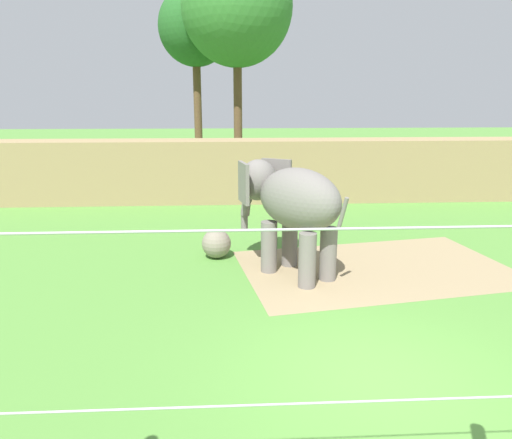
% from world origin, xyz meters
% --- Properties ---
extents(ground_plane, '(120.00, 120.00, 0.00)m').
position_xyz_m(ground_plane, '(0.00, 0.00, 0.00)').
color(ground_plane, '#518938').
extents(dirt_patch, '(7.45, 5.33, 0.01)m').
position_xyz_m(dirt_patch, '(1.40, 4.93, 0.00)').
color(dirt_patch, '#937F5B').
rests_on(dirt_patch, ground).
extents(embankment_wall, '(36.00, 1.80, 2.57)m').
position_xyz_m(embankment_wall, '(0.00, 13.46, 1.29)').
color(embankment_wall, '#997F56').
rests_on(embankment_wall, ground).
extents(elephant, '(2.86, 3.27, 2.75)m').
position_xyz_m(elephant, '(-0.90, 4.77, 1.82)').
color(elephant, slate).
rests_on(elephant, ground).
extents(enrichment_ball, '(0.80, 0.80, 0.80)m').
position_xyz_m(enrichment_ball, '(-2.78, 6.00, 0.40)').
color(enrichment_ball, gray).
rests_on(enrichment_ball, ground).
extents(tree_far_left, '(4.01, 4.01, 10.08)m').
position_xyz_m(tree_far_left, '(-4.16, 21.20, 7.89)').
color(tree_far_left, brown).
rests_on(tree_far_left, ground).
extents(tree_left_of_centre, '(5.55, 5.55, 11.54)m').
position_xyz_m(tree_left_of_centre, '(-1.93, 19.01, 8.59)').
color(tree_left_of_centre, brown).
rests_on(tree_left_of_centre, ground).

